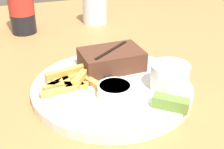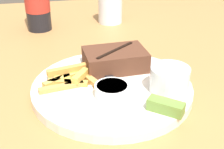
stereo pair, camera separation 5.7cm
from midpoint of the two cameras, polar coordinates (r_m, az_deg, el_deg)
dining_table at (r=0.62m, az=2.65°, el=-8.04°), size 1.60×1.34×0.74m
dinner_plate at (r=0.58m, az=2.79°, el=-2.60°), size 0.30×0.30×0.02m
steak_portion at (r=0.62m, az=3.17°, el=2.71°), size 0.13×0.09×0.04m
fries_pile at (r=0.57m, az=-4.89°, el=-1.01°), size 0.12×0.10×0.02m
coleslaw_cup at (r=0.55m, az=13.40°, el=-0.76°), size 0.07×0.07×0.05m
dipping_sauce_cup at (r=0.53m, az=3.04°, el=-2.95°), size 0.06×0.06×0.02m
pickle_spear at (r=0.51m, az=12.98°, el=-5.81°), size 0.06×0.05×0.02m
fork_utensil at (r=0.55m, az=-4.63°, el=-3.07°), size 0.13×0.03×0.00m
knife_utensil at (r=0.60m, az=1.29°, el=0.00°), size 0.03×0.17×0.01m
beer_bottle at (r=0.89m, az=-11.77°, el=13.18°), size 0.07×0.07×0.24m
drinking_glass at (r=0.94m, az=1.42°, el=12.11°), size 0.07×0.07×0.09m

